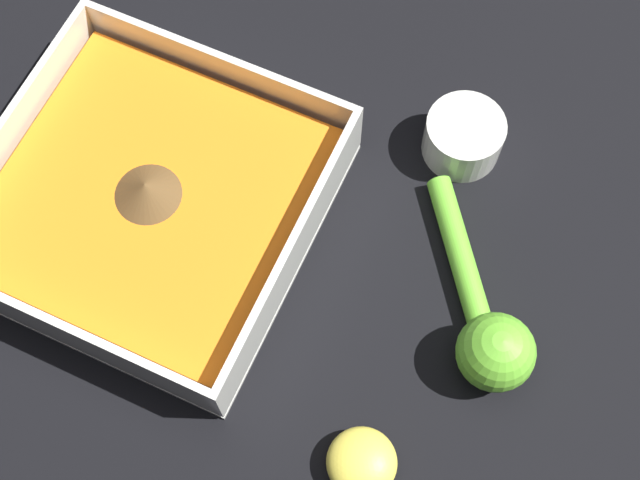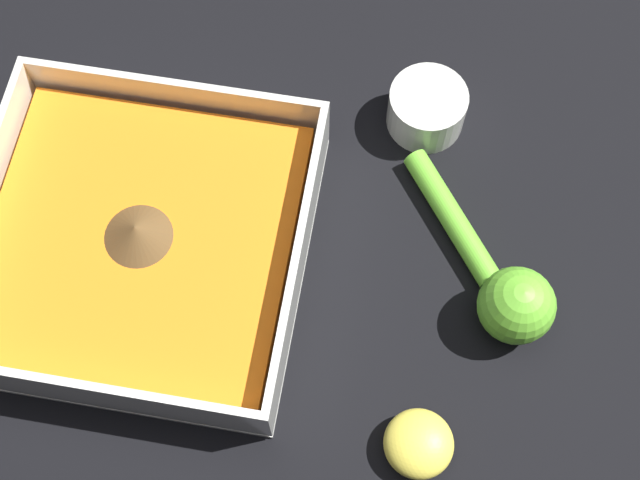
{
  "view_description": "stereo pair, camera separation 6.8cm",
  "coord_description": "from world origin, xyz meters",
  "px_view_note": "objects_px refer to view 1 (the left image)",
  "views": [
    {
      "loc": [
        -0.23,
        -0.21,
        0.66
      ],
      "look_at": [
        0.01,
        -0.1,
        0.03
      ],
      "focal_mm": 50.0,
      "sensor_mm": 36.0,
      "label": 1
    },
    {
      "loc": [
        -0.25,
        -0.14,
        0.66
      ],
      "look_at": [
        0.01,
        -0.1,
        0.03
      ],
      "focal_mm": 50.0,
      "sensor_mm": 36.0,
      "label": 2
    }
  ],
  "objects_px": {
    "spice_bowl": "(463,138)",
    "lemon_half": "(362,462)",
    "square_dish": "(152,204)",
    "lemon_squeezer": "(488,332)"
  },
  "relations": [
    {
      "from": "square_dish",
      "to": "lemon_squeezer",
      "type": "height_order",
      "value": "square_dish"
    },
    {
      "from": "square_dish",
      "to": "lemon_squeezer",
      "type": "bearing_deg",
      "value": -87.89
    },
    {
      "from": "square_dish",
      "to": "lemon_half",
      "type": "distance_m",
      "value": 0.26
    },
    {
      "from": "spice_bowl",
      "to": "lemon_squeezer",
      "type": "relative_size",
      "value": 0.41
    },
    {
      "from": "square_dish",
      "to": "spice_bowl",
      "type": "xyz_separation_m",
      "value": [
        0.16,
        -0.2,
        -0.0
      ]
    },
    {
      "from": "spice_bowl",
      "to": "lemon_half",
      "type": "bearing_deg",
      "value": -174.05
    },
    {
      "from": "square_dish",
      "to": "lemon_squeezer",
      "type": "xyz_separation_m",
      "value": [
        0.01,
        -0.28,
        0.0
      ]
    },
    {
      "from": "spice_bowl",
      "to": "lemon_half",
      "type": "distance_m",
      "value": 0.27
    },
    {
      "from": "square_dish",
      "to": "lemon_half",
      "type": "height_order",
      "value": "square_dish"
    },
    {
      "from": "spice_bowl",
      "to": "lemon_half",
      "type": "xyz_separation_m",
      "value": [
        -0.27,
        -0.03,
        -0.0
      ]
    }
  ]
}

